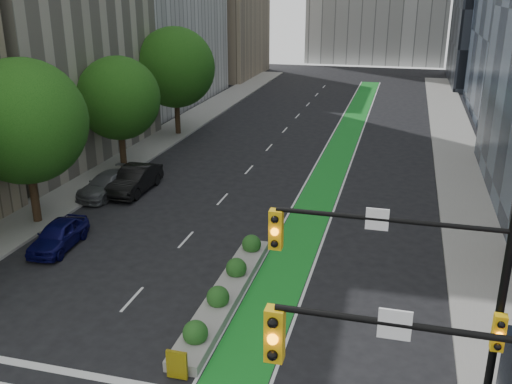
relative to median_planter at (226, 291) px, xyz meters
The scene contains 11 objects.
sidewalk_left 22.18m from the median_planter, 125.89° to the left, with size 3.60×90.00×0.15m, color gray.
sidewalk_right 20.86m from the median_planter, 59.45° to the left, with size 3.60×90.00×0.15m, color gray.
bike_lane_paint 23.04m from the median_planter, 85.52° to the left, with size 2.20×70.00×0.01m, color #188626.
tree_mid 14.16m from the median_planter, 157.87° to the left, with size 6.40×6.40×8.78m.
tree_midfar 19.84m from the median_planter, 129.19° to the left, with size 5.60×5.60×7.76m.
tree_far 28.29m from the median_planter, 116.05° to the left, with size 6.60×6.60×9.00m.
signal_right 10.89m from the median_planter, 41.32° to the right, with size 5.82×0.51×7.20m.
median_planter is the anchor object (origin of this frame).
parked_car_left_near 9.65m from the median_planter, 164.81° to the left, with size 1.62×4.02×1.37m, color #0C0C48.
parked_car_left_mid 14.32m from the median_planter, 130.67° to the left, with size 1.69×4.85×1.60m, color black.
parked_car_left_far 14.60m from the median_planter, 137.16° to the left, with size 1.90×4.68×1.36m, color #55575A.
Camera 1 is at (7.57, -12.40, 12.04)m, focal length 40.00 mm.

